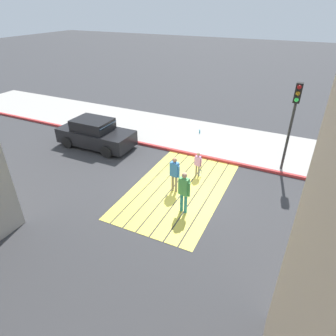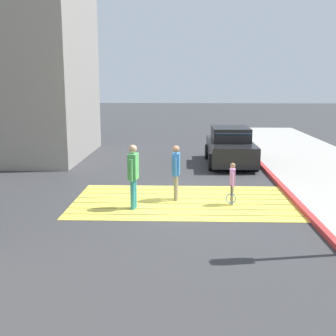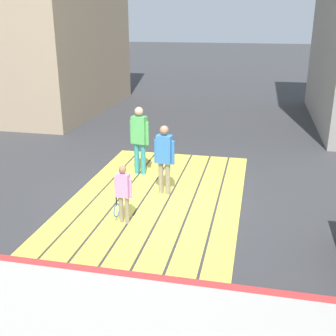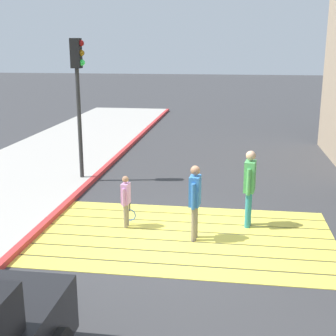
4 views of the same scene
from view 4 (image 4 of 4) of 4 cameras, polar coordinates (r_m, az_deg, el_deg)
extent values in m
plane|color=#38383A|center=(10.14, 2.12, -8.49)|extent=(120.00, 120.00, 0.00)
cube|color=#EAD64C|center=(8.66, 0.92, -12.75)|extent=(6.40, 0.50, 0.01)
cube|color=#EAD64C|center=(9.14, 1.37, -11.17)|extent=(6.40, 0.50, 0.01)
cube|color=#EAD64C|center=(9.64, 1.76, -9.75)|extent=(6.40, 0.50, 0.01)
cube|color=#EAD64C|center=(10.14, 2.12, -8.46)|extent=(6.40, 0.50, 0.01)
cube|color=#EAD64C|center=(10.64, 2.44, -7.30)|extent=(6.40, 0.50, 0.01)
cube|color=#EAD64C|center=(11.15, 2.72, -6.25)|extent=(6.40, 0.50, 0.01)
cube|color=#EAD64C|center=(11.66, 2.99, -5.28)|extent=(6.40, 0.50, 0.01)
cube|color=#BC3333|center=(10.91, -15.24, -6.93)|extent=(0.16, 40.00, 0.13)
cylinder|color=#2D2D2D|center=(14.07, -10.88, 5.11)|extent=(0.12, 0.12, 3.40)
cube|color=black|center=(13.88, -11.32, 13.76)|extent=(0.28, 0.28, 0.84)
sphere|color=maroon|center=(13.83, -10.73, 14.95)|extent=(0.18, 0.18, 0.18)
sphere|color=#956310|center=(13.83, -10.68, 13.83)|extent=(0.18, 0.18, 0.18)
sphere|color=#35FF59|center=(13.83, -10.62, 12.71)|extent=(0.18, 0.18, 0.18)
cylinder|color=teal|center=(10.78, 9.98, -4.87)|extent=(0.13, 0.13, 0.84)
cylinder|color=teal|center=(10.60, 9.85, -5.19)|extent=(0.13, 0.13, 0.84)
cube|color=#4CA559|center=(10.46, 10.10, -1.04)|extent=(0.28, 0.40, 0.70)
sphere|color=tan|center=(10.34, 10.22, 1.52)|extent=(0.22, 0.22, 0.22)
cylinder|color=#4CA559|center=(10.68, 10.23, -1.10)|extent=(0.09, 0.09, 0.60)
cylinder|color=#4CA559|center=(10.27, 9.94, -1.73)|extent=(0.09, 0.09, 0.60)
cylinder|color=gray|center=(9.95, 3.39, -6.58)|extent=(0.12, 0.12, 0.77)
cylinder|color=gray|center=(9.79, 3.21, -6.93)|extent=(0.12, 0.12, 0.77)
cube|color=#3372BF|center=(9.63, 3.36, -2.83)|extent=(0.24, 0.36, 0.64)
sphere|color=#9E7051|center=(9.51, 3.40, -0.29)|extent=(0.20, 0.20, 0.20)
cylinder|color=#3372BF|center=(9.84, 3.56, -2.85)|extent=(0.08, 0.08, 0.55)
cylinder|color=#3372BF|center=(9.46, 3.14, -3.56)|extent=(0.08, 0.08, 0.55)
cylinder|color=gray|center=(10.62, -5.08, -5.76)|extent=(0.09, 0.09, 0.57)
cylinder|color=gray|center=(10.51, -5.30, -5.99)|extent=(0.09, 0.09, 0.57)
cube|color=#D18CC6|center=(10.39, -5.26, -3.16)|extent=(0.18, 0.26, 0.48)
sphere|color=#9E7051|center=(10.30, -5.30, -1.39)|extent=(0.15, 0.15, 0.15)
cylinder|color=#D18CC6|center=(10.55, -4.98, -3.15)|extent=(0.06, 0.06, 0.41)
cylinder|color=#D18CC6|center=(10.27, -5.53, -3.67)|extent=(0.06, 0.06, 0.41)
cylinder|color=black|center=(10.65, -4.76, -4.59)|extent=(0.03, 0.03, 0.28)
torus|color=blue|center=(10.73, -4.73, -5.81)|extent=(0.28, 0.05, 0.28)
camera|label=1|loc=(16.31, 44.40, 22.10)|focal=30.92mm
camera|label=2|loc=(21.68, 5.89, 13.28)|focal=46.72mm
camera|label=3|loc=(11.92, -45.86, 9.93)|focal=44.87mm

